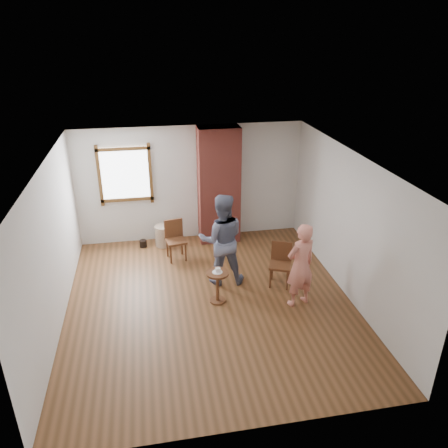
{
  "coord_description": "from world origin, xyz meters",
  "views": [
    {
      "loc": [
        -0.93,
        -6.45,
        4.52
      ],
      "look_at": [
        0.4,
        0.8,
        1.15
      ],
      "focal_mm": 35.0,
      "sensor_mm": 36.0,
      "label": 1
    }
  ],
  "objects_px": {
    "man": "(222,240)",
    "person_pink": "(300,265)",
    "dining_chair_left": "(175,237)",
    "dining_chair_right": "(281,261)",
    "side_table": "(217,282)",
    "stoneware_crock": "(163,236)"
  },
  "relations": [
    {
      "from": "dining_chair_right",
      "to": "dining_chair_left",
      "type": "bearing_deg",
      "value": 166.68
    },
    {
      "from": "dining_chair_right",
      "to": "side_table",
      "type": "xyz_separation_m",
      "value": [
        -1.28,
        -0.4,
        -0.07
      ]
    },
    {
      "from": "side_table",
      "to": "man",
      "type": "xyz_separation_m",
      "value": [
        0.2,
        0.66,
        0.49
      ]
    },
    {
      "from": "man",
      "to": "person_pink",
      "type": "xyz_separation_m",
      "value": [
        1.2,
        -0.98,
        -0.12
      ]
    },
    {
      "from": "side_table",
      "to": "stoneware_crock",
      "type": "bearing_deg",
      "value": 109.04
    },
    {
      "from": "dining_chair_left",
      "to": "side_table",
      "type": "xyz_separation_m",
      "value": [
        0.6,
        -1.77,
        -0.07
      ]
    },
    {
      "from": "dining_chair_left",
      "to": "dining_chair_right",
      "type": "xyz_separation_m",
      "value": [
        1.88,
        -1.37,
        -0.0
      ]
    },
    {
      "from": "man",
      "to": "dining_chair_left",
      "type": "bearing_deg",
      "value": -49.14
    },
    {
      "from": "side_table",
      "to": "man",
      "type": "distance_m",
      "value": 0.85
    },
    {
      "from": "dining_chair_left",
      "to": "side_table",
      "type": "distance_m",
      "value": 1.87
    },
    {
      "from": "dining_chair_left",
      "to": "stoneware_crock",
      "type": "bearing_deg",
      "value": 100.61
    },
    {
      "from": "side_table",
      "to": "man",
      "type": "height_order",
      "value": "man"
    },
    {
      "from": "man",
      "to": "person_pink",
      "type": "height_order",
      "value": "man"
    },
    {
      "from": "dining_chair_left",
      "to": "person_pink",
      "type": "height_order",
      "value": "person_pink"
    },
    {
      "from": "dining_chair_right",
      "to": "side_table",
      "type": "relative_size",
      "value": 1.39
    },
    {
      "from": "person_pink",
      "to": "stoneware_crock",
      "type": "bearing_deg",
      "value": -69.01
    },
    {
      "from": "side_table",
      "to": "dining_chair_right",
      "type": "bearing_deg",
      "value": 17.3
    },
    {
      "from": "dining_chair_left",
      "to": "dining_chair_right",
      "type": "height_order",
      "value": "dining_chair_left"
    },
    {
      "from": "dining_chair_right",
      "to": "stoneware_crock",
      "type": "bearing_deg",
      "value": 159.42
    },
    {
      "from": "side_table",
      "to": "dining_chair_left",
      "type": "bearing_deg",
      "value": 108.74
    },
    {
      "from": "stoneware_crock",
      "to": "dining_chair_right",
      "type": "xyz_separation_m",
      "value": [
        2.1,
        -1.99,
        0.23
      ]
    },
    {
      "from": "dining_chair_left",
      "to": "dining_chair_right",
      "type": "bearing_deg",
      "value": -45.45
    }
  ]
}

